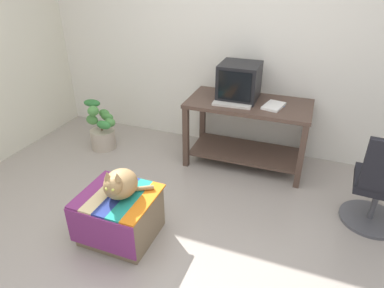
{
  "coord_description": "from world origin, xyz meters",
  "views": [
    {
      "loc": [
        0.95,
        -1.77,
        2.07
      ],
      "look_at": [
        -0.06,
        0.85,
        0.55
      ],
      "focal_mm": 31.76,
      "sensor_mm": 36.0,
      "label": 1
    }
  ],
  "objects_px": {
    "desk": "(247,122)",
    "keyboard": "(232,104)",
    "cat": "(120,184)",
    "book": "(274,106)",
    "tv_monitor": "(239,82)",
    "potted_plant": "(102,130)",
    "ottoman_with_blanket": "(120,215)",
    "office_chair": "(380,189)"
  },
  "relations": [
    {
      "from": "desk",
      "to": "keyboard",
      "type": "bearing_deg",
      "value": -135.04
    },
    {
      "from": "cat",
      "to": "keyboard",
      "type": "bearing_deg",
      "value": 62.3
    },
    {
      "from": "keyboard",
      "to": "book",
      "type": "relative_size",
      "value": 1.5
    },
    {
      "from": "tv_monitor",
      "to": "book",
      "type": "height_order",
      "value": "tv_monitor"
    },
    {
      "from": "cat",
      "to": "potted_plant",
      "type": "xyz_separation_m",
      "value": [
        -1.07,
        1.26,
        -0.3
      ]
    },
    {
      "from": "ottoman_with_blanket",
      "to": "desk",
      "type": "bearing_deg",
      "value": 65.65
    },
    {
      "from": "book",
      "to": "ottoman_with_blanket",
      "type": "bearing_deg",
      "value": -110.4
    },
    {
      "from": "tv_monitor",
      "to": "ottoman_with_blanket",
      "type": "xyz_separation_m",
      "value": [
        -0.56,
        -1.61,
        -0.72
      ]
    },
    {
      "from": "keyboard",
      "to": "cat",
      "type": "bearing_deg",
      "value": -113.18
    },
    {
      "from": "keyboard",
      "to": "cat",
      "type": "relative_size",
      "value": 1.09
    },
    {
      "from": "office_chair",
      "to": "ottoman_with_blanket",
      "type": "bearing_deg",
      "value": 28.39
    },
    {
      "from": "cat",
      "to": "office_chair",
      "type": "bearing_deg",
      "value": 17.61
    },
    {
      "from": "tv_monitor",
      "to": "office_chair",
      "type": "height_order",
      "value": "tv_monitor"
    },
    {
      "from": "ottoman_with_blanket",
      "to": "potted_plant",
      "type": "xyz_separation_m",
      "value": [
        -1.03,
        1.26,
        0.03
      ]
    },
    {
      "from": "desk",
      "to": "potted_plant",
      "type": "distance_m",
      "value": 1.77
    },
    {
      "from": "keyboard",
      "to": "book",
      "type": "bearing_deg",
      "value": 11.58
    },
    {
      "from": "desk",
      "to": "book",
      "type": "distance_m",
      "value": 0.37
    },
    {
      "from": "book",
      "to": "office_chair",
      "type": "height_order",
      "value": "office_chair"
    },
    {
      "from": "book",
      "to": "potted_plant",
      "type": "bearing_deg",
      "value": -160.92
    },
    {
      "from": "tv_monitor",
      "to": "cat",
      "type": "height_order",
      "value": "tv_monitor"
    },
    {
      "from": "desk",
      "to": "ottoman_with_blanket",
      "type": "relative_size",
      "value": 2.19
    },
    {
      "from": "desk",
      "to": "cat",
      "type": "xyz_separation_m",
      "value": [
        -0.66,
        -1.54,
        0.03
      ]
    },
    {
      "from": "potted_plant",
      "to": "office_chair",
      "type": "xyz_separation_m",
      "value": [
        3.02,
        -0.35,
        0.15
      ]
    },
    {
      "from": "book",
      "to": "office_chair",
      "type": "distance_m",
      "value": 1.24
    },
    {
      "from": "desk",
      "to": "cat",
      "type": "relative_size",
      "value": 3.57
    },
    {
      "from": "desk",
      "to": "ottoman_with_blanket",
      "type": "bearing_deg",
      "value": -115.37
    },
    {
      "from": "book",
      "to": "ottoman_with_blanket",
      "type": "relative_size",
      "value": 0.45
    },
    {
      "from": "tv_monitor",
      "to": "keyboard",
      "type": "relative_size",
      "value": 1.06
    },
    {
      "from": "desk",
      "to": "office_chair",
      "type": "xyz_separation_m",
      "value": [
        1.29,
        -0.63,
        -0.12
      ]
    },
    {
      "from": "desk",
      "to": "tv_monitor",
      "type": "xyz_separation_m",
      "value": [
        -0.14,
        0.06,
        0.43
      ]
    },
    {
      "from": "tv_monitor",
      "to": "book",
      "type": "relative_size",
      "value": 1.59
    },
    {
      "from": "keyboard",
      "to": "ottoman_with_blanket",
      "type": "xyz_separation_m",
      "value": [
        -0.55,
        -1.39,
        -0.55
      ]
    },
    {
      "from": "book",
      "to": "desk",
      "type": "bearing_deg",
      "value": -177.32
    },
    {
      "from": "potted_plant",
      "to": "office_chair",
      "type": "bearing_deg",
      "value": -6.59
    },
    {
      "from": "tv_monitor",
      "to": "cat",
      "type": "xyz_separation_m",
      "value": [
        -0.52,
        -1.61,
        -0.4
      ]
    },
    {
      "from": "desk",
      "to": "office_chair",
      "type": "relative_size",
      "value": 1.48
    },
    {
      "from": "potted_plant",
      "to": "tv_monitor",
      "type": "bearing_deg",
      "value": 12.27
    },
    {
      "from": "ottoman_with_blanket",
      "to": "potted_plant",
      "type": "relative_size",
      "value": 1.01
    },
    {
      "from": "book",
      "to": "office_chair",
      "type": "xyz_separation_m",
      "value": [
        1.03,
        -0.59,
        -0.37
      ]
    },
    {
      "from": "desk",
      "to": "potted_plant",
      "type": "relative_size",
      "value": 2.22
    },
    {
      "from": "keyboard",
      "to": "cat",
      "type": "height_order",
      "value": "keyboard"
    },
    {
      "from": "desk",
      "to": "tv_monitor",
      "type": "bearing_deg",
      "value": 153.65
    }
  ]
}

